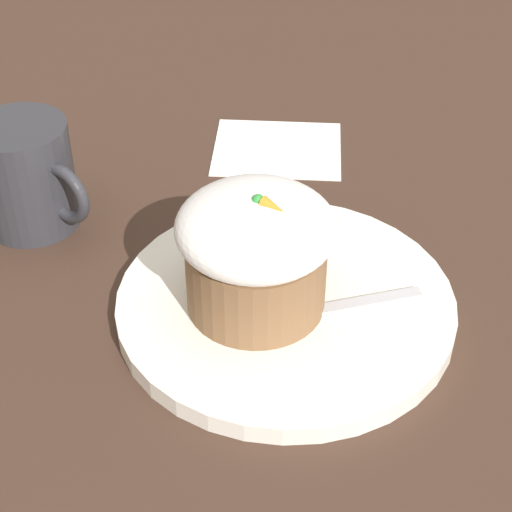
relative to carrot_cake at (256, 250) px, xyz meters
The scene contains 6 objects.
ground_plane 0.07m from the carrot_cake, 51.34° to the left, with size 4.00×4.00×0.00m, color #3D281E.
dessert_plate 0.06m from the carrot_cake, 51.34° to the left, with size 0.24×0.24×0.01m.
carrot_cake is the anchor object (origin of this frame).
spoon 0.06m from the carrot_cake, 11.07° to the left, with size 0.10×0.11×0.01m.
coffee_cup 0.22m from the carrot_cake, behind, with size 0.11×0.08×0.09m.
paper_napkin 0.24m from the carrot_cake, 121.22° to the left, with size 0.15×0.15×0.00m.
Camera 1 is at (0.25, -0.38, 0.42)m, focal length 60.00 mm.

